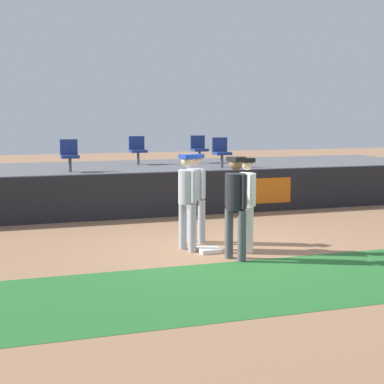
{
  "coord_description": "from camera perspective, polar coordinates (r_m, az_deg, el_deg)",
  "views": [
    {
      "loc": [
        -4.01,
        -10.2,
        2.5
      ],
      "look_at": [
        -0.27,
        0.95,
        1.0
      ],
      "focal_mm": 55.95,
      "sensor_mm": 36.0,
      "label": 1
    }
  ],
  "objects": [
    {
      "name": "player_runner_visitor",
      "position": [
        11.05,
        -0.44,
        -0.31
      ],
      "size": [
        0.42,
        0.49,
        1.8
      ],
      "rotation": [
        0.0,
        0.0,
        -1.3
      ],
      "color": "#9EA3AD",
      "rests_on": "ground_plane"
    },
    {
      "name": "bleacher_platform",
      "position": [
        17.38,
        -5.07,
        0.73
      ],
      "size": [
        18.0,
        4.8,
        1.06
      ],
      "primitive_type": "cube",
      "color": "#59595E",
      "rests_on": "ground_plane"
    },
    {
      "name": "grass_foreground_strip",
      "position": [
        9.22,
        8.08,
        -8.51
      ],
      "size": [
        18.0,
        2.8,
        0.01
      ],
      "primitive_type": "cube",
      "color": "#26662B",
      "rests_on": "ground_plane"
    },
    {
      "name": "seat_back_center",
      "position": [
        17.98,
        -5.22,
        4.15
      ],
      "size": [
        0.48,
        0.44,
        0.84
      ],
      "color": "#4C4C51",
      "rests_on": "bleacher_platform"
    },
    {
      "name": "ground_plane",
      "position": [
        11.24,
        2.86,
        -5.59
      ],
      "size": [
        60.0,
        60.0,
        0.0
      ],
      "primitive_type": "plane",
      "color": "#936B4C"
    },
    {
      "name": "player_umpire",
      "position": [
        10.35,
        4.18,
        -0.82
      ],
      "size": [
        0.44,
        0.48,
        1.81
      ],
      "rotation": [
        0.0,
        0.0,
        -1.2
      ],
      "color": "#4C4C51",
      "rests_on": "ground_plane"
    },
    {
      "name": "first_base",
      "position": [
        11.1,
        1.65,
        -5.54
      ],
      "size": [
        0.4,
        0.4,
        0.08
      ],
      "primitive_type": "cube",
      "color": "white",
      "rests_on": "ground_plane"
    },
    {
      "name": "player_coach_visitor",
      "position": [
        11.75,
        0.37,
        0.03
      ],
      "size": [
        0.45,
        0.45,
        1.76
      ],
      "rotation": [
        0.0,
        0.0,
        -1.11
      ],
      "color": "#9EA3AD",
      "rests_on": "ground_plane"
    },
    {
      "name": "seat_front_left",
      "position": [
        15.82,
        -11.61,
        3.6
      ],
      "size": [
        0.45,
        0.44,
        0.84
      ],
      "color": "#4C4C51",
      "rests_on": "bleacher_platform"
    },
    {
      "name": "field_wall",
      "position": [
        14.91,
        -2.72,
        -0.23
      ],
      "size": [
        18.0,
        0.26,
        1.11
      ],
      "color": "black",
      "rests_on": "ground_plane"
    },
    {
      "name": "seat_front_right",
      "position": [
        16.85,
        2.79,
        3.95
      ],
      "size": [
        0.44,
        0.44,
        0.84
      ],
      "color": "#4C4C51",
      "rests_on": "bleacher_platform"
    },
    {
      "name": "player_fielder_home",
      "position": [
        11.06,
        5.25,
        -0.54
      ],
      "size": [
        0.36,
        0.54,
        1.74
      ],
      "rotation": [
        0.0,
        0.0,
        -1.64
      ],
      "color": "white",
      "rests_on": "ground_plane"
    },
    {
      "name": "seat_back_right",
      "position": [
        18.52,
        0.66,
        4.26
      ],
      "size": [
        0.46,
        0.44,
        0.84
      ],
      "color": "#4C4C51",
      "rests_on": "bleacher_platform"
    }
  ]
}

